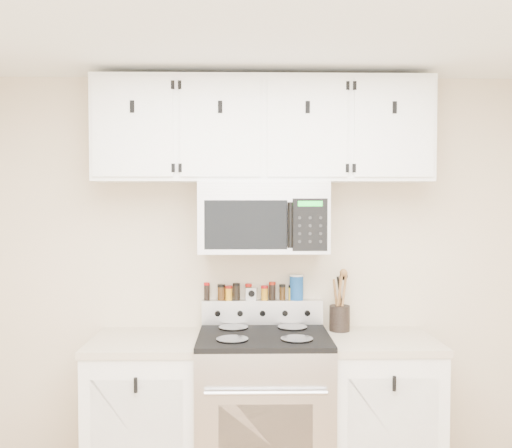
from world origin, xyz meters
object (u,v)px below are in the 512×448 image
at_px(range, 264,412).
at_px(salt_canister, 296,287).
at_px(microwave, 263,217).
at_px(utensil_crock, 340,316).

bearing_deg(range, salt_canister, 52.61).
bearing_deg(salt_canister, microwave, -144.15).
distance_m(range, microwave, 1.15).
bearing_deg(utensil_crock, salt_canister, 162.33).
height_order(range, salt_canister, salt_canister).
relative_size(range, utensil_crock, 2.99).
xyz_separation_m(range, microwave, (0.00, 0.13, 1.14)).
bearing_deg(range, utensil_crock, 22.64).
xyz_separation_m(utensil_crock, salt_canister, (-0.26, 0.08, 0.17)).
xyz_separation_m(range, utensil_crock, (0.48, 0.20, 0.53)).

